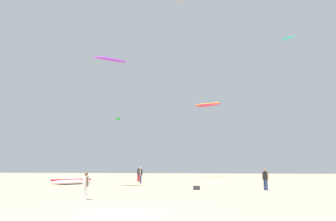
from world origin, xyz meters
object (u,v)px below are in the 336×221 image
at_px(person_right, 141,174).
at_px(cooler_box, 197,188).
at_px(person_left, 139,173).
at_px(kite_aloft_2, 111,59).
at_px(kite_aloft_1, 208,105).
at_px(kite_grounded_near, 71,182).
at_px(kite_aloft_0, 288,38).
at_px(person_midground, 265,178).
at_px(kite_aloft_4, 118,119).
at_px(person_foreground, 86,184).

distance_m(person_right, cooler_box, 10.41).
xyz_separation_m(person_left, kite_aloft_2, (-0.61, -10.85, 10.76)).
bearing_deg(kite_aloft_1, person_right, -113.25).
bearing_deg(kite_aloft_1, kite_grounded_near, -125.16).
bearing_deg(kite_aloft_1, kite_aloft_0, -7.93).
distance_m(person_right, kite_aloft_1, 22.46).
bearing_deg(kite_aloft_0, person_left, -150.62).
xyz_separation_m(person_midground, cooler_box, (-5.50, -0.22, -0.82)).
bearing_deg(kite_aloft_0, kite_aloft_2, -134.21).
bearing_deg(person_right, kite_aloft_4, 111.12).
distance_m(person_foreground, person_right, 16.33).
bearing_deg(person_foreground, kite_aloft_2, -117.00).
bearing_deg(kite_aloft_2, kite_grounded_near, 138.73).
xyz_separation_m(person_left, kite_aloft_4, (-6.08, 12.21, 8.52)).
distance_m(person_left, cooler_box, 14.12).
height_order(person_foreground, person_right, person_right).
bearing_deg(person_foreground, kite_aloft_1, -139.67).
bearing_deg(cooler_box, kite_aloft_0, 58.99).
xyz_separation_m(kite_aloft_1, kite_aloft_2, (-9.37, -25.06, -0.22)).
distance_m(person_foreground, kite_aloft_2, 14.35).
bearing_deg(kite_grounded_near, person_foreground, -63.89).
height_order(person_midground, kite_grounded_near, person_midground).
distance_m(cooler_box, kite_aloft_0, 36.19).
bearing_deg(kite_aloft_2, person_left, 86.79).
relative_size(kite_grounded_near, cooler_box, 7.52).
relative_size(person_left, kite_aloft_2, 0.53).
xyz_separation_m(person_foreground, person_midground, (11.77, 8.28, 0.06)).
bearing_deg(person_left, kite_grounded_near, 177.68).
bearing_deg(kite_grounded_near, kite_aloft_1, 54.84).
bearing_deg(kite_aloft_4, person_midground, -51.90).
bearing_deg(kite_grounded_near, person_right, 20.71).
height_order(kite_grounded_near, kite_aloft_2, kite_aloft_2).
bearing_deg(person_foreground, kite_aloft_4, -114.59).
xyz_separation_m(person_midground, kite_aloft_4, (-18.86, 24.06, 8.52)).
height_order(cooler_box, kite_aloft_2, kite_aloft_2).
bearing_deg(kite_grounded_near, kite_aloft_2, -41.27).
bearing_deg(person_right, person_left, 102.26).
distance_m(person_foreground, cooler_box, 10.24).
relative_size(person_midground, kite_aloft_2, 0.53).
bearing_deg(kite_aloft_0, person_midground, -110.78).
bearing_deg(kite_grounded_near, kite_aloft_0, 34.05).
distance_m(person_left, kite_aloft_2, 15.29).
height_order(cooler_box, kite_aloft_0, kite_aloft_0).
bearing_deg(person_right, kite_grounded_near, -162.08).
bearing_deg(kite_aloft_4, person_foreground, -77.62).
distance_m(person_midground, kite_grounded_near, 19.33).
height_order(person_foreground, kite_aloft_2, kite_aloft_2).
bearing_deg(person_midground, kite_grounded_near, -66.30).
distance_m(kite_aloft_0, kite_aloft_2, 34.11).
xyz_separation_m(person_right, cooler_box, (6.26, -8.27, -0.85)).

